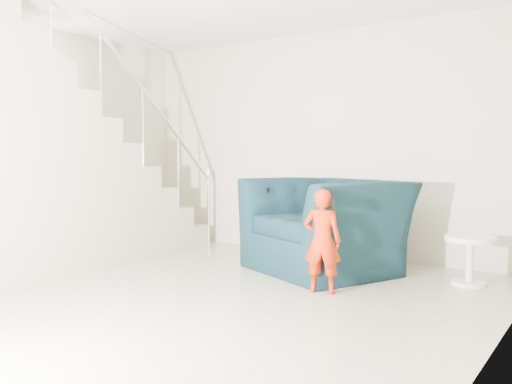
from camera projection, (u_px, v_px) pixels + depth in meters
floor at (160, 302)px, 4.46m from camera, size 5.50×5.50×0.00m
back_wall at (316, 144)px, 6.65m from camera, size 5.00×0.00×5.00m
right_wall at (489, 129)px, 2.98m from camera, size 0.00×5.50×5.50m
armchair at (325, 225)px, 5.66m from camera, size 1.88×1.79×0.96m
toddler at (322, 241)px, 4.73m from camera, size 0.38×0.30×0.92m
side_table at (470, 252)px, 5.04m from camera, size 0.46×0.46×0.46m
staircase at (62, 179)px, 5.96m from camera, size 1.02×3.03×3.62m
cushion at (344, 200)px, 5.86m from camera, size 0.37×0.18×0.37m
throw at (276, 210)px, 6.05m from camera, size 0.05×0.46×0.51m
phone at (334, 203)px, 4.64m from camera, size 0.04×0.05×0.10m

